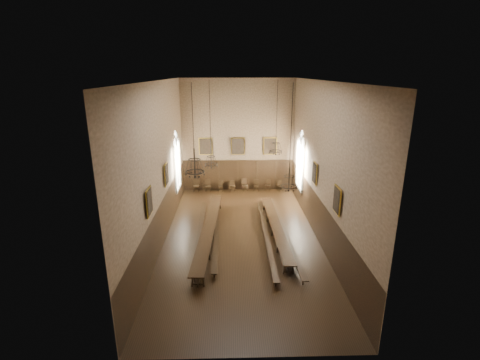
{
  "coord_description": "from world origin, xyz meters",
  "views": [
    {
      "loc": [
        -0.59,
        -18.61,
        9.46
      ],
      "look_at": [
        -0.04,
        1.5,
        3.16
      ],
      "focal_mm": 26.0,
      "sensor_mm": 36.0,
      "label": 1
    }
  ],
  "objects_px": {
    "chair_0": "(196,188)",
    "chair_6": "(268,187)",
    "table_left": "(209,233)",
    "chandelier_front_left": "(195,166)",
    "chair_3": "(232,188)",
    "chair_7": "(280,188)",
    "bench_right_outer": "(283,232)",
    "chair_2": "(221,188)",
    "chandelier_front_right": "(289,179)",
    "table_right": "(276,230)",
    "bench_left_outer": "(200,234)",
    "bench_left_inner": "(217,233)",
    "chair_5": "(256,188)",
    "bench_right_inner": "(266,235)",
    "chair_4": "(245,187)",
    "chair_1": "(208,188)",
    "chandelier_back_right": "(276,146)",
    "chandelier_back_left": "(211,159)"
  },
  "relations": [
    {
      "from": "chair_3",
      "to": "chair_7",
      "type": "bearing_deg",
      "value": -6.07
    },
    {
      "from": "table_left",
      "to": "bench_right_outer",
      "type": "bearing_deg",
      "value": 2.21
    },
    {
      "from": "bench_left_inner",
      "to": "chandelier_front_right",
      "type": "distance_m",
      "value": 6.44
    },
    {
      "from": "chair_4",
      "to": "chandelier_front_right",
      "type": "bearing_deg",
      "value": -96.74
    },
    {
      "from": "bench_left_inner",
      "to": "bench_right_outer",
      "type": "bearing_deg",
      "value": -1.51
    },
    {
      "from": "chandelier_back_right",
      "to": "chair_7",
      "type": "bearing_deg",
      "value": 77.98
    },
    {
      "from": "chair_4",
      "to": "chandelier_front_left",
      "type": "bearing_deg",
      "value": -119.29
    },
    {
      "from": "chair_5",
      "to": "table_right",
      "type": "bearing_deg",
      "value": -82.63
    },
    {
      "from": "table_right",
      "to": "chair_3",
      "type": "bearing_deg",
      "value": 107.2
    },
    {
      "from": "chair_7",
      "to": "chandelier_front_right",
      "type": "height_order",
      "value": "chandelier_front_right"
    },
    {
      "from": "chair_5",
      "to": "chair_6",
      "type": "height_order",
      "value": "chair_6"
    },
    {
      "from": "bench_left_outer",
      "to": "chair_5",
      "type": "height_order",
      "value": "chair_5"
    },
    {
      "from": "bench_left_inner",
      "to": "chair_3",
      "type": "bearing_deg",
      "value": 82.98
    },
    {
      "from": "bench_right_inner",
      "to": "chair_4",
      "type": "height_order",
      "value": "chair_4"
    },
    {
      "from": "bench_left_inner",
      "to": "bench_right_outer",
      "type": "height_order",
      "value": "bench_right_outer"
    },
    {
      "from": "chair_2",
      "to": "chair_3",
      "type": "bearing_deg",
      "value": -2.4
    },
    {
      "from": "chair_0",
      "to": "chair_6",
      "type": "height_order",
      "value": "chair_0"
    },
    {
      "from": "chair_2",
      "to": "chandelier_back_left",
      "type": "relative_size",
      "value": 0.17
    },
    {
      "from": "bench_right_outer",
      "to": "chandelier_front_left",
      "type": "bearing_deg",
      "value": -150.81
    },
    {
      "from": "bench_left_inner",
      "to": "chandelier_back_right",
      "type": "distance_m",
      "value": 6.49
    },
    {
      "from": "bench_left_outer",
      "to": "bench_right_inner",
      "type": "distance_m",
      "value": 3.9
    },
    {
      "from": "bench_right_outer",
      "to": "chair_2",
      "type": "height_order",
      "value": "chair_2"
    },
    {
      "from": "bench_left_inner",
      "to": "chair_2",
      "type": "bearing_deg",
      "value": 89.75
    },
    {
      "from": "table_left",
      "to": "bench_right_inner",
      "type": "bearing_deg",
      "value": -2.41
    },
    {
      "from": "chair_2",
      "to": "chair_4",
      "type": "bearing_deg",
      "value": 3.15
    },
    {
      "from": "chair_2",
      "to": "chair_4",
      "type": "xyz_separation_m",
      "value": [
        2.0,
        0.08,
        0.03
      ]
    },
    {
      "from": "bench_right_outer",
      "to": "table_right",
      "type": "bearing_deg",
      "value": 162.1
    },
    {
      "from": "chair_2",
      "to": "chandelier_front_left",
      "type": "height_order",
      "value": "chandelier_front_left"
    },
    {
      "from": "chair_0",
      "to": "chair_5",
      "type": "bearing_deg",
      "value": 1.27
    },
    {
      "from": "chair_6",
      "to": "chandelier_back_left",
      "type": "distance_m",
      "value": 8.46
    },
    {
      "from": "chair_5",
      "to": "chandelier_front_left",
      "type": "distance_m",
      "value": 12.67
    },
    {
      "from": "bench_right_inner",
      "to": "bench_right_outer",
      "type": "xyz_separation_m",
      "value": [
        1.03,
        0.31,
        0.01
      ]
    },
    {
      "from": "chair_7",
      "to": "chandelier_back_left",
      "type": "xyz_separation_m",
      "value": [
        -5.29,
        -6.0,
        3.99
      ]
    },
    {
      "from": "bench_right_outer",
      "to": "chandelier_front_left",
      "type": "relative_size",
      "value": 2.48
    },
    {
      "from": "bench_left_outer",
      "to": "chandelier_back_left",
      "type": "distance_m",
      "value": 4.69
    },
    {
      "from": "chandelier_front_right",
      "to": "chair_3",
      "type": "bearing_deg",
      "value": 103.14
    },
    {
      "from": "bench_left_outer",
      "to": "bench_left_inner",
      "type": "bearing_deg",
      "value": 8.19
    },
    {
      "from": "chandelier_front_right",
      "to": "chandelier_front_left",
      "type": "bearing_deg",
      "value": 175.76
    },
    {
      "from": "chair_3",
      "to": "chair_6",
      "type": "bearing_deg",
      "value": -3.4
    },
    {
      "from": "bench_right_outer",
      "to": "chair_1",
      "type": "relative_size",
      "value": 11.01
    },
    {
      "from": "bench_right_outer",
      "to": "chandelier_front_left",
      "type": "distance_m",
      "value": 7.3
    },
    {
      "from": "table_left",
      "to": "bench_left_inner",
      "type": "xyz_separation_m",
      "value": [
        0.42,
        0.27,
        -0.14
      ]
    },
    {
      "from": "table_left",
      "to": "chair_6",
      "type": "bearing_deg",
      "value": 63.3
    },
    {
      "from": "bench_left_outer",
      "to": "chair_2",
      "type": "xyz_separation_m",
      "value": [
        1.0,
        8.42,
        -0.0
      ]
    },
    {
      "from": "bench_left_outer",
      "to": "chair_0",
      "type": "bearing_deg",
      "value": 96.77
    },
    {
      "from": "bench_right_outer",
      "to": "chandelier_front_right",
      "type": "bearing_deg",
      "value": -95.54
    },
    {
      "from": "table_left",
      "to": "chandelier_front_left",
      "type": "xyz_separation_m",
      "value": [
        -0.43,
        -2.51,
        4.71
      ]
    },
    {
      "from": "chair_4",
      "to": "bench_right_outer",
      "type": "bearing_deg",
      "value": -92.03
    },
    {
      "from": "chair_2",
      "to": "chandelier_front_left",
      "type": "distance_m",
      "value": 12.11
    },
    {
      "from": "chair_1",
      "to": "chair_2",
      "type": "distance_m",
      "value": 1.04
    }
  ]
}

